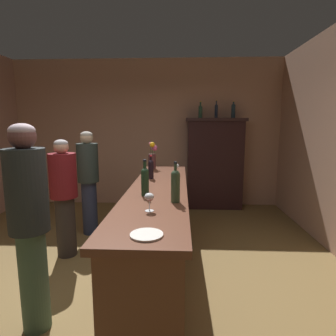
{
  "coord_description": "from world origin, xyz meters",
  "views": [
    {
      "loc": [
        0.71,
        -2.51,
        1.66
      ],
      "look_at": [
        0.57,
        0.46,
        1.19
      ],
      "focal_mm": 29.31,
      "sensor_mm": 36.0,
      "label": 1
    }
  ],
  "objects_px": {
    "patron_near_entrance": "(29,219)",
    "wine_bottle_chardonnay": "(175,185)",
    "display_bottle_midleft": "(216,110)",
    "patron_by_cabinet": "(64,193)",
    "bar_counter": "(159,232)",
    "display_bottle_center": "(233,110)",
    "wine_glass_front": "(177,167)",
    "wine_glass_mid": "(149,198)",
    "wine_bottle_syrah": "(145,180)",
    "display_cabinet": "(215,162)",
    "cheese_plate": "(147,235)",
    "patron_in_grey": "(88,178)",
    "flower_arrangement": "(152,157)",
    "wine_bottle_riesling": "(151,168)",
    "display_bottle_left": "(200,111)"
  },
  "relations": [
    {
      "from": "wine_bottle_chardonnay",
      "to": "wine_glass_mid",
      "type": "distance_m",
      "value": 0.32
    },
    {
      "from": "wine_glass_front",
      "to": "wine_bottle_syrah",
      "type": "bearing_deg",
      "value": -104.5
    },
    {
      "from": "display_cabinet",
      "to": "patron_near_entrance",
      "type": "xyz_separation_m",
      "value": [
        -1.85,
        -3.41,
        0.01
      ]
    },
    {
      "from": "display_bottle_midleft",
      "to": "wine_glass_front",
      "type": "bearing_deg",
      "value": -111.07
    },
    {
      "from": "cheese_plate",
      "to": "patron_by_cabinet",
      "type": "relative_size",
      "value": 0.13
    },
    {
      "from": "display_cabinet",
      "to": "wine_bottle_riesling",
      "type": "distance_m",
      "value": 2.4
    },
    {
      "from": "wine_bottle_chardonnay",
      "to": "patron_in_grey",
      "type": "distance_m",
      "value": 2.21
    },
    {
      "from": "display_bottle_center",
      "to": "patron_in_grey",
      "type": "relative_size",
      "value": 0.21
    },
    {
      "from": "wine_bottle_syrah",
      "to": "wine_bottle_chardonnay",
      "type": "xyz_separation_m",
      "value": [
        0.28,
        -0.21,
        0.01
      ]
    },
    {
      "from": "display_bottle_midleft",
      "to": "display_bottle_center",
      "type": "bearing_deg",
      "value": 0.0
    },
    {
      "from": "wine_glass_front",
      "to": "flower_arrangement",
      "type": "xyz_separation_m",
      "value": [
        -0.36,
        0.48,
        0.07
      ]
    },
    {
      "from": "cheese_plate",
      "to": "patron_in_grey",
      "type": "height_order",
      "value": "patron_in_grey"
    },
    {
      "from": "wine_glass_front",
      "to": "patron_by_cabinet",
      "type": "relative_size",
      "value": 0.1
    },
    {
      "from": "patron_near_entrance",
      "to": "wine_bottle_chardonnay",
      "type": "bearing_deg",
      "value": -24.07
    },
    {
      "from": "wine_bottle_syrah",
      "to": "cheese_plate",
      "type": "xyz_separation_m",
      "value": [
        0.13,
        -0.93,
        -0.14
      ]
    },
    {
      "from": "wine_bottle_chardonnay",
      "to": "cheese_plate",
      "type": "distance_m",
      "value": 0.75
    },
    {
      "from": "wine_glass_front",
      "to": "display_bottle_midleft",
      "type": "height_order",
      "value": "display_bottle_midleft"
    },
    {
      "from": "wine_glass_front",
      "to": "display_bottle_midleft",
      "type": "relative_size",
      "value": 0.42
    },
    {
      "from": "bar_counter",
      "to": "patron_near_entrance",
      "type": "distance_m",
      "value": 1.32
    },
    {
      "from": "display_bottle_left",
      "to": "bar_counter",
      "type": "bearing_deg",
      "value": -103.15
    },
    {
      "from": "wine_glass_front",
      "to": "cheese_plate",
      "type": "relative_size",
      "value": 0.73
    },
    {
      "from": "patron_near_entrance",
      "to": "patron_by_cabinet",
      "type": "distance_m",
      "value": 1.3
    },
    {
      "from": "display_bottle_midleft",
      "to": "wine_glass_mid",
      "type": "bearing_deg",
      "value": -104.94
    },
    {
      "from": "wine_glass_front",
      "to": "patron_near_entrance",
      "type": "xyz_separation_m",
      "value": [
        -1.12,
        -1.52,
        -0.18
      ]
    },
    {
      "from": "display_cabinet",
      "to": "wine_glass_mid",
      "type": "xyz_separation_m",
      "value": [
        -0.91,
        -3.4,
        0.19
      ]
    },
    {
      "from": "wine_bottle_syrah",
      "to": "flower_arrangement",
      "type": "relative_size",
      "value": 0.84
    },
    {
      "from": "display_bottle_midleft",
      "to": "patron_by_cabinet",
      "type": "distance_m",
      "value": 3.22
    },
    {
      "from": "wine_bottle_riesling",
      "to": "display_bottle_midleft",
      "type": "distance_m",
      "value": 2.52
    },
    {
      "from": "wine_glass_mid",
      "to": "patron_in_grey",
      "type": "bearing_deg",
      "value": 120.1
    },
    {
      "from": "cheese_plate",
      "to": "display_bottle_midleft",
      "type": "distance_m",
      "value": 4.07
    },
    {
      "from": "wine_bottle_riesling",
      "to": "display_cabinet",
      "type": "bearing_deg",
      "value": 64.43
    },
    {
      "from": "wine_glass_mid",
      "to": "patron_by_cabinet",
      "type": "height_order",
      "value": "patron_by_cabinet"
    },
    {
      "from": "display_bottle_midleft",
      "to": "display_bottle_center",
      "type": "xyz_separation_m",
      "value": [
        0.32,
        0.0,
        0.0
      ]
    },
    {
      "from": "bar_counter",
      "to": "display_cabinet",
      "type": "height_order",
      "value": "display_cabinet"
    },
    {
      "from": "wine_bottle_riesling",
      "to": "wine_glass_mid",
      "type": "height_order",
      "value": "wine_bottle_riesling"
    },
    {
      "from": "display_cabinet",
      "to": "display_bottle_midleft",
      "type": "relative_size",
      "value": 5.18
    },
    {
      "from": "wine_bottle_syrah",
      "to": "wine_glass_mid",
      "type": "xyz_separation_m",
      "value": [
        0.09,
        -0.46,
        -0.04
      ]
    },
    {
      "from": "bar_counter",
      "to": "flower_arrangement",
      "type": "height_order",
      "value": "flower_arrangement"
    },
    {
      "from": "wine_bottle_riesling",
      "to": "patron_by_cabinet",
      "type": "distance_m",
      "value": 1.14
    },
    {
      "from": "display_cabinet",
      "to": "wine_bottle_syrah",
      "type": "height_order",
      "value": "display_cabinet"
    },
    {
      "from": "patron_in_grey",
      "to": "cheese_plate",
      "type": "bearing_deg",
      "value": -0.01
    },
    {
      "from": "wine_bottle_riesling",
      "to": "wine_bottle_chardonnay",
      "type": "bearing_deg",
      "value": -72.46
    },
    {
      "from": "wine_bottle_riesling",
      "to": "wine_glass_mid",
      "type": "xyz_separation_m",
      "value": [
        0.12,
        -1.25,
        -0.02
      ]
    },
    {
      "from": "wine_bottle_chardonnay",
      "to": "wine_glass_front",
      "type": "relative_size",
      "value": 2.37
    },
    {
      "from": "bar_counter",
      "to": "display_bottle_midleft",
      "type": "distance_m",
      "value": 3.08
    },
    {
      "from": "display_cabinet",
      "to": "wine_bottle_chardonnay",
      "type": "xyz_separation_m",
      "value": [
        -0.72,
        -3.15,
        0.24
      ]
    },
    {
      "from": "bar_counter",
      "to": "wine_glass_front",
      "type": "relative_size",
      "value": 20.26
    },
    {
      "from": "display_bottle_midleft",
      "to": "patron_near_entrance",
      "type": "bearing_deg",
      "value": -118.42
    },
    {
      "from": "bar_counter",
      "to": "display_bottle_midleft",
      "type": "xyz_separation_m",
      "value": [
        0.91,
        2.58,
        1.42
      ]
    },
    {
      "from": "wine_bottle_riesling",
      "to": "display_bottle_center",
      "type": "xyz_separation_m",
      "value": [
        1.35,
        2.16,
        0.79
      ]
    }
  ]
}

